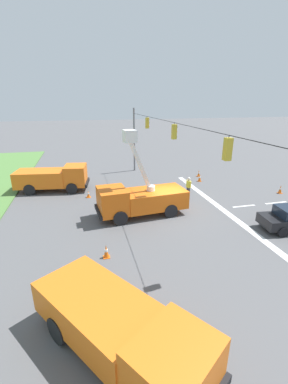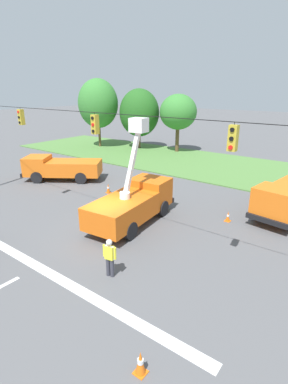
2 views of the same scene
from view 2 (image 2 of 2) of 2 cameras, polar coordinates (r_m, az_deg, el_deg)
name	(u,v)px [view 2 (image 2 of 2)]	position (r m, az deg, el deg)	size (l,w,h in m)	color
ground_plane	(104,233)	(17.21, -7.69, -7.76)	(200.00, 200.00, 0.00)	#565659
grass_verge	(228,168)	(31.72, 15.70, 4.47)	(56.00, 12.00, 0.10)	#517F3D
lane_markings	(8,283)	(14.35, -24.46, -15.48)	(17.60, 15.25, 0.01)	silver
signal_gantry	(100,156)	(15.71, -8.44, 6.80)	(26.20, 0.33, 7.20)	slate
tree_far_west	(98,104)	(41.65, -8.74, 16.31)	(5.37, 5.14, 8.93)	brown
tree_west	(139,113)	(40.18, -0.91, 14.84)	(5.29, 4.95, 7.69)	brown
tree_centre	(178,112)	(37.97, 6.53, 14.87)	(4.55, 4.45, 7.08)	brown
utility_truck_bucket_lift	(133,201)	(17.93, -2.07, -1.79)	(3.05, 6.70, 6.16)	orange
utility_truck_support_near	(61,167)	(27.40, -15.51, 4.56)	(6.86, 5.76, 2.08)	orange
road_worker	(110,256)	(13.12, -6.56, -11.95)	(0.64, 0.31, 1.77)	#383842
traffic_cone_foreground_right	(140,363)	(9.78, -0.69, -29.74)	(0.36, 0.36, 0.79)	orange
traffic_cone_mid_left	(108,188)	(23.41, -6.83, 0.70)	(0.36, 0.36, 0.75)	orange
traffic_cone_mid_right	(228,217)	(19.08, 15.70, -4.52)	(0.36, 0.36, 0.64)	orange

